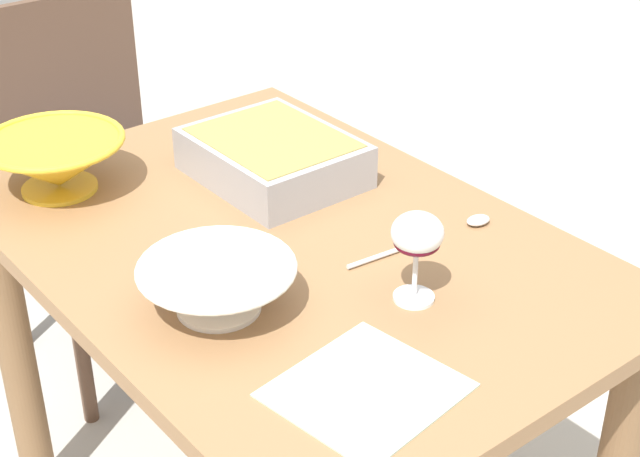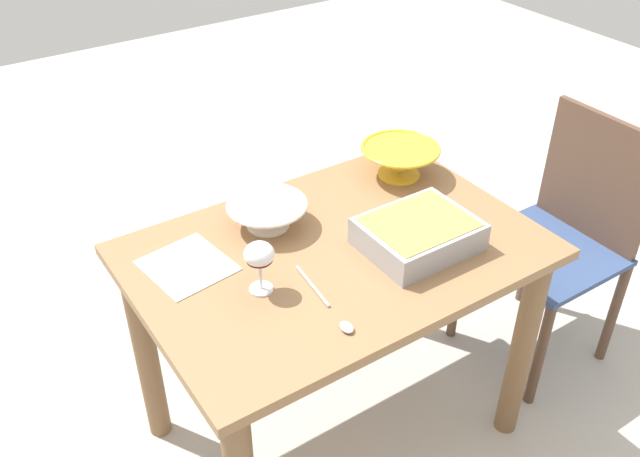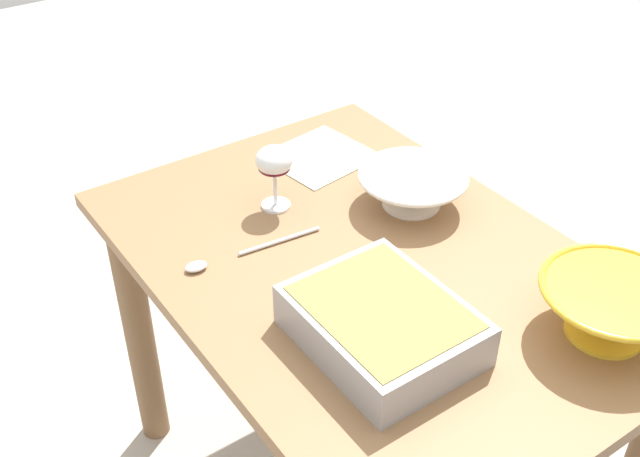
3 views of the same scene
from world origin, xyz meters
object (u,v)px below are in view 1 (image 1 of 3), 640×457
(wine_glass, at_px, (417,239))
(small_bowl, at_px, (217,284))
(chair, at_px, (90,170))
(napkin, at_px, (366,390))
(serving_spoon, at_px, (447,232))
(casserole_dish, at_px, (273,155))
(dining_table, at_px, (286,314))
(mixing_bowl, at_px, (56,161))

(wine_glass, bearing_deg, small_bowl, -123.36)
(chair, bearing_deg, napkin, -10.18)
(chair, height_order, wine_glass, chair)
(wine_glass, distance_m, serving_spoon, 0.22)
(casserole_dish, xyz_separation_m, small_bowl, (0.30, -0.32, -0.00))
(serving_spoon, height_order, napkin, serving_spoon)
(small_bowl, xyz_separation_m, serving_spoon, (0.06, 0.42, -0.04))
(dining_table, relative_size, wine_glass, 7.69)
(casserole_dish, relative_size, small_bowl, 1.29)
(chair, bearing_deg, small_bowl, -15.28)
(wine_glass, xyz_separation_m, serving_spoon, (-0.10, 0.17, -0.10))
(wine_glass, distance_m, napkin, 0.25)
(chair, distance_m, small_bowl, 1.11)
(dining_table, distance_m, serving_spoon, 0.31)
(chair, relative_size, small_bowl, 3.90)
(dining_table, height_order, wine_glass, wine_glass)
(casserole_dish, height_order, serving_spoon, casserole_dish)
(napkin, bearing_deg, casserole_dish, 154.69)
(mixing_bowl, bearing_deg, chair, 150.76)
(mixing_bowl, bearing_deg, wine_glass, 21.43)
(dining_table, xyz_separation_m, chair, (-0.92, 0.08, -0.11))
(chair, distance_m, casserole_dish, 0.79)
(serving_spoon, bearing_deg, napkin, -59.16)
(chair, bearing_deg, casserole_dish, 2.88)
(dining_table, bearing_deg, chair, 174.89)
(wine_glass, height_order, serving_spoon, wine_glass)
(wine_glass, xyz_separation_m, small_bowl, (-0.16, -0.24, -0.06))
(chair, height_order, small_bowl, chair)
(chair, distance_m, wine_glass, 1.24)
(wine_glass, relative_size, small_bowl, 0.62)
(napkin, bearing_deg, dining_table, 158.31)
(casserole_dish, height_order, mixing_bowl, mixing_bowl)
(dining_table, distance_m, chair, 0.93)
(dining_table, relative_size, chair, 1.22)
(small_bowl, bearing_deg, wine_glass, 56.64)
(dining_table, distance_m, napkin, 0.44)
(dining_table, xyz_separation_m, napkin, (0.38, -0.15, 0.15))
(mixing_bowl, relative_size, small_bowl, 1.08)
(dining_table, relative_size, casserole_dish, 3.69)
(wine_glass, bearing_deg, napkin, -59.18)
(casserole_dish, xyz_separation_m, serving_spoon, (0.35, 0.10, -0.04))
(casserole_dish, xyz_separation_m, napkin, (0.57, -0.27, -0.04))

